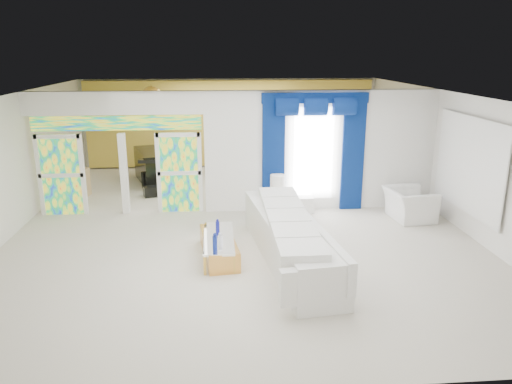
{
  "coord_description": "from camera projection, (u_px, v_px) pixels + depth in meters",
  "views": [
    {
      "loc": [
        -0.49,
        -10.92,
        3.93
      ],
      "look_at": [
        0.3,
        -1.2,
        1.1
      ],
      "focal_mm": 34.46,
      "sensor_mm": 36.0,
      "label": 1
    }
  ],
  "objects": [
    {
      "name": "floor",
      "position": [
        239.0,
        223.0,
        11.59
      ],
      "size": [
        12.0,
        12.0,
        0.0
      ],
      "primitive_type": "plane",
      "color": "#B7AF9E",
      "rests_on": "ground"
    },
    {
      "name": "dividing_wall",
      "position": [
        322.0,
        151.0,
        12.29
      ],
      "size": [
        5.7,
        0.18,
        3.0
      ],
      "primitive_type": "cube",
      "color": "white",
      "rests_on": "ground"
    },
    {
      "name": "dividing_header",
      "position": [
        115.0,
        103.0,
        11.56
      ],
      "size": [
        4.3,
        0.18,
        0.55
      ],
      "primitive_type": "cube",
      "color": "white",
      "rests_on": "dividing_wall"
    },
    {
      "name": "stained_panel_left",
      "position": [
        61.0,
        175.0,
        11.93
      ],
      "size": [
        0.95,
        0.04,
        2.0
      ],
      "primitive_type": "cube",
      "color": "#994C3F",
      "rests_on": "ground"
    },
    {
      "name": "stained_panel_right",
      "position": [
        179.0,
        173.0,
        12.15
      ],
      "size": [
        0.95,
        0.04,
        2.0
      ],
      "primitive_type": "cube",
      "color": "#994C3F",
      "rests_on": "ground"
    },
    {
      "name": "stained_transom",
      "position": [
        117.0,
        123.0,
        11.69
      ],
      "size": [
        4.0,
        0.05,
        0.35
      ],
      "primitive_type": "cube",
      "color": "#994C3F",
      "rests_on": "dividing_header"
    },
    {
      "name": "window_pane",
      "position": [
        313.0,
        154.0,
        12.19
      ],
      "size": [
        1.0,
        0.02,
        2.3
      ],
      "primitive_type": "cube",
      "color": "white",
      "rests_on": "dividing_wall"
    },
    {
      "name": "blue_drape_left",
      "position": [
        273.0,
        157.0,
        12.1
      ],
      "size": [
        0.55,
        0.1,
        2.8
      ],
      "primitive_type": "cube",
      "color": "#04174D",
      "rests_on": "ground"
    },
    {
      "name": "blue_drape_right",
      "position": [
        353.0,
        155.0,
        12.26
      ],
      "size": [
        0.55,
        0.1,
        2.8
      ],
      "primitive_type": "cube",
      "color": "#04174D",
      "rests_on": "ground"
    },
    {
      "name": "blue_pelmet",
      "position": [
        315.0,
        98.0,
        11.78
      ],
      "size": [
        2.6,
        0.12,
        0.25
      ],
      "primitive_type": "cube",
      "color": "#04174D",
      "rests_on": "dividing_wall"
    },
    {
      "name": "wall_mirror",
      "position": [
        469.0,
        165.0,
        10.58
      ],
      "size": [
        0.04,
        2.7,
        1.9
      ],
      "primitive_type": "cube",
      "color": "white",
      "rests_on": "ground"
    },
    {
      "name": "gold_curtains",
      "position": [
        230.0,
        124.0,
        16.82
      ],
      "size": [
        9.7,
        0.12,
        2.9
      ],
      "primitive_type": "cube",
      "color": "gold",
      "rests_on": "ground"
    },
    {
      "name": "white_sofa",
      "position": [
        289.0,
        241.0,
        9.42
      ],
      "size": [
        1.43,
        4.36,
        0.82
      ],
      "primitive_type": "cube",
      "rotation": [
        0.0,
        0.0,
        0.12
      ],
      "color": "silver",
      "rests_on": "ground"
    },
    {
      "name": "coffee_table",
      "position": [
        219.0,
        247.0,
        9.67
      ],
      "size": [
        0.79,
        1.8,
        0.39
      ],
      "primitive_type": "cube",
      "rotation": [
        0.0,
        0.0,
        0.12
      ],
      "color": "gold",
      "rests_on": "ground"
    },
    {
      "name": "console_table",
      "position": [
        289.0,
        205.0,
        12.28
      ],
      "size": [
        1.21,
        0.42,
        0.4
      ],
      "primitive_type": "cube",
      "rotation": [
        0.0,
        0.0,
        0.04
      ],
      "color": "white",
      "rests_on": "ground"
    },
    {
      "name": "table_lamp",
      "position": [
        277.0,
        186.0,
        12.12
      ],
      "size": [
        0.36,
        0.36,
        0.58
      ],
      "primitive_type": "cylinder",
      "color": "silver",
      "rests_on": "console_table"
    },
    {
      "name": "armchair",
      "position": [
        409.0,
        204.0,
        11.77
      ],
      "size": [
        1.09,
        1.22,
        0.74
      ],
      "primitive_type": "imported",
      "rotation": [
        0.0,
        0.0,
        1.67
      ],
      "color": "silver",
      "rests_on": "ground"
    },
    {
      "name": "grand_piano",
      "position": [
        164.0,
        165.0,
        15.18
      ],
      "size": [
        2.02,
        2.31,
        0.98
      ],
      "primitive_type": "cube",
      "rotation": [
        0.0,
        0.0,
        0.32
      ],
      "color": "black",
      "rests_on": "ground"
    },
    {
      "name": "piano_bench",
      "position": [
        159.0,
        190.0,
        13.74
      ],
      "size": [
        0.92,
        0.59,
        0.29
      ],
      "primitive_type": "cube",
      "rotation": [
        0.0,
        0.0,
        0.32
      ],
      "color": "black",
      "rests_on": "ground"
    },
    {
      "name": "tv_console",
      "position": [
        78.0,
        183.0,
        13.6
      ],
      "size": [
        0.6,
        0.56,
        0.78
      ],
      "primitive_type": "cube",
      "rotation": [
        0.0,
        0.0,
        -0.15
      ],
      "color": "tan",
      "rests_on": "ground"
    },
    {
      "name": "chandelier",
      "position": [
        152.0,
        97.0,
        13.92
      ],
      "size": [
        0.6,
        0.6,
        0.6
      ],
      "primitive_type": "sphere",
      "color": "gold",
      "rests_on": "ceiling"
    },
    {
      "name": "decanters",
      "position": [
        217.0,
        237.0,
        9.39
      ],
      "size": [
        0.2,
        1.09,
        0.25
      ],
      "color": "white",
      "rests_on": "coffee_table"
    }
  ]
}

